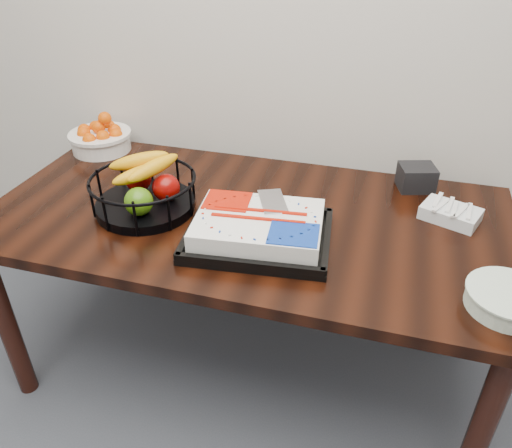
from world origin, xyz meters
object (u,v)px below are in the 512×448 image
(table, at_px, (247,234))
(napkin_box, at_px, (416,177))
(tangerine_bowl, at_px, (100,135))
(fruit_basket, at_px, (144,189))
(plate_stack, at_px, (508,300))
(cake_tray, at_px, (259,229))

(table, relative_size, napkin_box, 14.20)
(tangerine_bowl, distance_m, fruit_basket, 0.58)
(plate_stack, height_order, napkin_box, napkin_box)
(cake_tray, relative_size, napkin_box, 3.83)
(fruit_basket, height_order, plate_stack, fruit_basket)
(table, height_order, cake_tray, cake_tray)
(tangerine_bowl, height_order, napkin_box, tangerine_bowl)
(cake_tray, xyz_separation_m, plate_stack, (0.72, -0.12, -0.02))
(cake_tray, xyz_separation_m, fruit_basket, (-0.43, 0.07, 0.04))
(fruit_basket, xyz_separation_m, plate_stack, (1.15, -0.20, -0.05))
(cake_tray, height_order, plate_stack, cake_tray)
(table, relative_size, tangerine_bowl, 6.81)
(fruit_basket, bearing_deg, table, 12.10)
(cake_tray, relative_size, tangerine_bowl, 1.83)
(cake_tray, height_order, napkin_box, cake_tray)
(tangerine_bowl, distance_m, napkin_box, 1.32)
(cake_tray, height_order, fruit_basket, fruit_basket)
(tangerine_bowl, height_order, fruit_basket, fruit_basket)
(table, distance_m, tangerine_bowl, 0.85)
(table, height_order, plate_stack, plate_stack)
(plate_stack, relative_size, napkin_box, 1.74)
(napkin_box, bearing_deg, cake_tray, -133.35)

